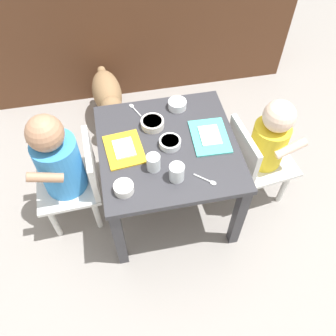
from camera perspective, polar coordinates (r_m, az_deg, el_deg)
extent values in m
plane|color=gray|center=(1.90, 0.00, -5.44)|extent=(7.00, 7.00, 0.00)
cube|color=#56331E|center=(2.39, -5.59, 23.39)|extent=(1.92, 0.40, 0.91)
cube|color=#333338|center=(1.54, 0.00, 3.33)|extent=(0.59, 0.60, 0.03)
cube|color=#333338|center=(1.57, -7.78, -11.02)|extent=(0.04, 0.04, 0.43)
cube|color=#333338|center=(1.64, 11.15, -7.64)|extent=(0.04, 0.04, 0.43)
cube|color=#333338|center=(1.88, -9.63, 3.64)|extent=(0.04, 0.04, 0.43)
cube|color=#333338|center=(1.93, 6.24, 6.00)|extent=(0.04, 0.04, 0.43)
cube|color=silver|center=(1.72, -15.64, -2.59)|extent=(0.29, 0.29, 0.02)
cube|color=silver|center=(1.61, -12.12, 0.63)|extent=(0.03, 0.27, 0.22)
cylinder|color=#388CD8|center=(1.61, -16.77, 0.40)|extent=(0.19, 0.19, 0.28)
sphere|color=#A87A5B|center=(1.46, -19.02, 5.27)|extent=(0.15, 0.15, 0.15)
cylinder|color=silver|center=(1.90, -17.93, -2.96)|extent=(0.03, 0.03, 0.24)
cylinder|color=silver|center=(1.79, -17.67, -8.14)|extent=(0.03, 0.03, 0.24)
cylinder|color=silver|center=(1.87, -11.99, -1.87)|extent=(0.03, 0.03, 0.24)
cylinder|color=silver|center=(1.76, -11.30, -7.05)|extent=(0.03, 0.03, 0.24)
cylinder|color=#A87A5B|center=(1.63, -19.20, 4.40)|extent=(0.15, 0.05, 0.09)
cylinder|color=#A87A5B|center=(1.50, -18.99, -1.42)|extent=(0.15, 0.05, 0.09)
cube|color=silver|center=(1.80, 14.80, 1.17)|extent=(0.31, 0.31, 0.02)
cube|color=silver|center=(1.66, 11.77, 2.66)|extent=(0.06, 0.27, 0.22)
cylinder|color=yellow|center=(1.71, 15.62, 3.68)|extent=(0.17, 0.17, 0.22)
sphere|color=beige|center=(1.59, 17.30, 7.88)|extent=(0.14, 0.14, 0.14)
cylinder|color=silver|center=(1.90, 17.96, -2.83)|extent=(0.03, 0.03, 0.24)
cylinder|color=silver|center=(1.99, 15.25, 1.66)|extent=(0.03, 0.03, 0.24)
cylinder|color=silver|center=(1.82, 12.61, -4.51)|extent=(0.03, 0.03, 0.24)
cylinder|color=silver|center=(1.91, 10.05, 0.25)|extent=(0.03, 0.03, 0.24)
cylinder|color=beige|center=(1.65, 18.98, 2.97)|extent=(0.15, 0.06, 0.09)
cylinder|color=beige|center=(1.74, 16.03, 7.44)|extent=(0.15, 0.06, 0.09)
ellipsoid|color=olive|center=(2.17, -9.70, 11.83)|extent=(0.19, 0.34, 0.20)
sphere|color=olive|center=(1.99, -8.95, 9.56)|extent=(0.12, 0.12, 0.12)
sphere|color=black|center=(1.97, -8.71, 8.67)|extent=(0.05, 0.05, 0.05)
torus|color=green|center=(2.03, -9.08, 9.87)|extent=(0.10, 0.04, 0.10)
sphere|color=olive|center=(2.26, -10.55, 15.03)|extent=(0.05, 0.05, 0.05)
cylinder|color=olive|center=(2.20, -10.03, 7.08)|extent=(0.04, 0.04, 0.14)
cylinder|color=olive|center=(2.21, -7.48, 7.64)|extent=(0.04, 0.04, 0.14)
cylinder|color=olive|center=(2.33, -10.79, 10.09)|extent=(0.04, 0.04, 0.14)
cylinder|color=olive|center=(2.34, -8.36, 10.62)|extent=(0.04, 0.04, 0.14)
cube|color=gold|center=(1.52, -6.99, 2.96)|extent=(0.17, 0.21, 0.01)
cube|color=white|center=(1.52, -7.02, 3.15)|extent=(0.09, 0.11, 0.01)
cube|color=#4CC6BC|center=(1.57, 6.65, 4.99)|extent=(0.16, 0.21, 0.01)
cube|color=white|center=(1.56, 6.68, 5.19)|extent=(0.09, 0.12, 0.01)
cylinder|color=white|center=(1.43, -2.33, 0.88)|extent=(0.06, 0.06, 0.07)
cylinder|color=silver|center=(1.44, -2.32, 0.52)|extent=(0.05, 0.05, 0.04)
cylinder|color=white|center=(1.40, 1.29, -0.72)|extent=(0.06, 0.06, 0.07)
cylinder|color=silver|center=(1.41, 1.27, -1.24)|extent=(0.05, 0.05, 0.03)
cylinder|color=white|center=(1.52, 0.31, 4.12)|extent=(0.09, 0.09, 0.03)
cylinder|color=#4C8C33|center=(1.51, 0.31, 4.42)|extent=(0.08, 0.08, 0.01)
cylinder|color=white|center=(1.68, 1.49, 10.08)|extent=(0.08, 0.08, 0.04)
cylinder|color=gold|center=(1.67, 1.50, 10.48)|extent=(0.07, 0.07, 0.01)
cylinder|color=silver|center=(1.60, -2.49, 7.12)|extent=(0.10, 0.10, 0.03)
cylinder|color=#B26633|center=(1.59, -2.51, 7.47)|extent=(0.09, 0.09, 0.01)
cylinder|color=white|center=(1.39, -7.06, -3.20)|extent=(0.08, 0.08, 0.04)
cylinder|color=#4C8C33|center=(1.37, -7.12, -2.85)|extent=(0.06, 0.06, 0.01)
cylinder|color=silver|center=(1.68, -4.99, 8.93)|extent=(0.04, 0.07, 0.01)
ellipsoid|color=silver|center=(1.71, -5.84, 9.82)|extent=(0.03, 0.03, 0.01)
cylinder|color=silver|center=(1.43, 5.46, -1.60)|extent=(0.06, 0.05, 0.01)
ellipsoid|color=silver|center=(1.42, 7.18, -2.36)|extent=(0.03, 0.03, 0.01)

